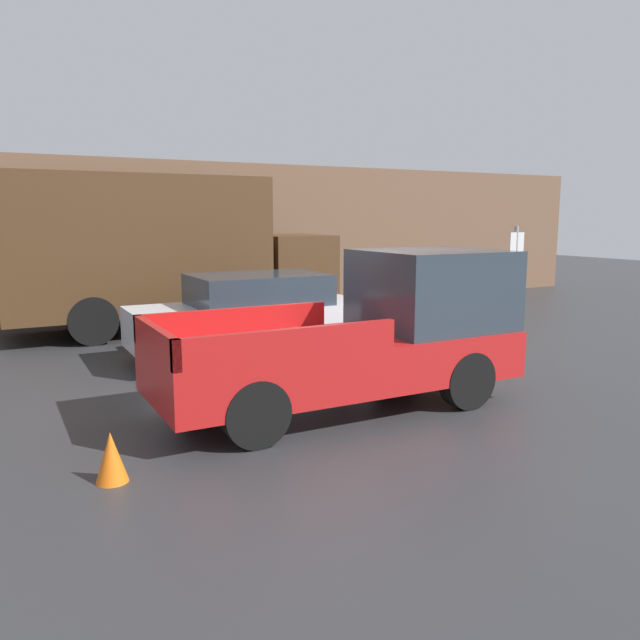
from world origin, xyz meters
The scene contains 7 objects.
ground_plane centered at (0.00, 0.00, 0.00)m, with size 60.00×60.00×0.00m, color #2D2D30.
building_wall centered at (0.00, 8.67, 2.06)m, with size 28.00×0.15×4.12m.
pickup_truck centered at (-0.50, -0.93, 1.00)m, with size 5.06×1.96×2.15m.
car centered at (-0.83, 2.59, 0.80)m, with size 4.43×1.93×1.57m.
delivery_truck centered at (-1.65, 6.26, 1.88)m, with size 7.53×2.39×3.52m.
parking_sign centered at (2.52, -0.61, 1.39)m, with size 0.30×0.07×2.47m.
traffic_cone centered at (-4.22, -1.99, 0.26)m, with size 0.32×0.32×0.52m.
Camera 1 is at (-5.16, -8.18, 2.62)m, focal length 35.00 mm.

